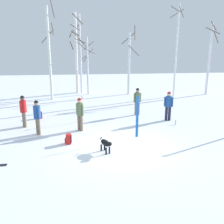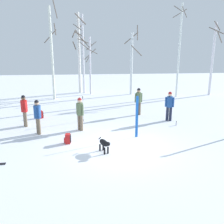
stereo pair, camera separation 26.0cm
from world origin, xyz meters
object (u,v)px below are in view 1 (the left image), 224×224
dog (106,144)px  birch_tree_4 (129,62)px  water_bottle_0 (175,123)px  birch_tree_5 (176,50)px  person_2 (137,100)px  birch_tree_1 (76,52)px  person_3 (168,104)px  ski_pair_planted_0 (137,117)px  person_0 (23,109)px  birch_tree_6 (209,58)px  person_1 (80,112)px  ski_poles_0 (82,108)px  backpack_1 (68,139)px  person_4 (37,115)px  birch_tree_3 (87,64)px  birch_tree_2 (80,53)px  birch_tree_0 (49,53)px  backpack_0 (39,115)px

dog → birch_tree_4: bearing=75.0°
water_bottle_0 → birch_tree_5: birch_tree_5 is taller
person_2 → birch_tree_1: 9.78m
person_3 → ski_pair_planted_0: bearing=-134.3°
person_0 → birch_tree_6: size_ratio=0.27×
person_1 → person_2: 4.42m
birch_tree_5 → birch_tree_6: size_ratio=1.21×
water_bottle_0 → birch_tree_5: 9.26m
person_3 → ski_poles_0: bearing=175.5°
person_2 → backpack_1: (-4.09, -4.37, -0.77)m
backpack_1 → birch_tree_5: bearing=49.0°
person_1 → person_2: bearing=36.2°
person_4 → backpack_1: person_4 is taller
ski_pair_planted_0 → birch_tree_3: (-1.98, 11.34, 1.72)m
birch_tree_3 → birch_tree_2: bearing=125.9°
person_0 → person_3: same height
person_4 → birch_tree_2: birch_tree_2 is taller
backpack_1 → birch_tree_3: (1.22, 11.82, 2.50)m
ski_pair_planted_0 → birch_tree_2: bearing=102.0°
birch_tree_0 → birch_tree_1: size_ratio=1.06×
person_4 → birch_tree_6: 16.40m
dog → person_4: bearing=140.3°
ski_poles_0 → birch_tree_6: birch_tree_6 is taller
person_4 → birch_tree_2: 11.75m
ski_pair_planted_0 → birch_tree_4: bearing=81.1°
person_4 → birch_tree_6: bearing=34.1°
backpack_1 → water_bottle_0: backpack_1 is taller
person_0 → dog: bearing=-44.0°
person_3 → backpack_0: (-7.53, 1.31, -0.77)m
water_bottle_0 → birch_tree_0: birch_tree_0 is taller
person_4 → birch_tree_0: size_ratio=0.22×
birch_tree_5 → person_4: bearing=-139.9°
birch_tree_1 → person_4: bearing=-98.6°
person_1 → backpack_1: (-0.52, -1.75, -0.77)m
backpack_0 → birch_tree_1: 9.60m
ski_pair_planted_0 → birch_tree_6: birch_tree_6 is taller
dog → birch_tree_2: size_ratio=0.12×
person_4 → person_3: bearing=12.2°
ski_poles_0 → water_bottle_0: size_ratio=6.03×
ski_poles_0 → backpack_0: ski_poles_0 is taller
ski_poles_0 → birch_tree_0: birch_tree_0 is taller
birch_tree_3 → birch_tree_5: 7.74m
birch_tree_4 → birch_tree_3: bearing=175.0°
person_0 → birch_tree_4: (7.38, 8.78, 1.92)m
person_0 → backpack_1: size_ratio=3.90×
person_2 → ski_poles_0: (-3.44, -1.03, -0.20)m
person_0 → water_bottle_0: size_ratio=7.08×
person_3 → birch_tree_6: bearing=50.0°
backpack_1 → person_3: bearing=27.7°
person_0 → birch_tree_5: 13.55m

